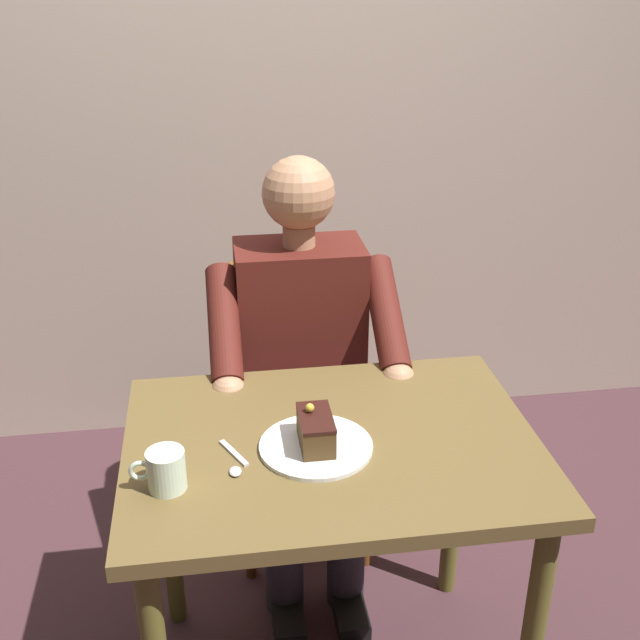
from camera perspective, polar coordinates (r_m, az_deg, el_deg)
The scene contains 8 objects.
cafe_rear_panel at distance 2.85m, azimuth -3.76°, elevation 20.25°, with size 6.40×0.12×3.00m, color #BAA593.
dining_table at distance 1.83m, azimuth 0.85°, elevation -11.57°, with size 0.92×0.68×0.76m.
chair at distance 2.47m, azimuth -1.67°, elevation -5.29°, with size 0.42×0.42×0.89m.
seated_person at distance 2.25m, azimuth -1.20°, elevation -3.85°, with size 0.53×0.58×1.26m.
dessert_plate at distance 1.73m, azimuth -0.30°, elevation -9.21°, with size 0.25×0.25×0.01m, color white.
cake_slice at distance 1.71m, azimuth -0.31°, elevation -8.04°, with size 0.07×0.13×0.09m.
coffee_cup at distance 1.63m, azimuth -11.24°, elevation -10.66°, with size 0.11×0.08×0.09m.
dessert_spoon at distance 1.69m, azimuth -6.26°, elevation -10.33°, with size 0.06×0.14×0.01m.
Camera 1 is at (0.24, 1.44, 1.74)m, focal length 43.78 mm.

